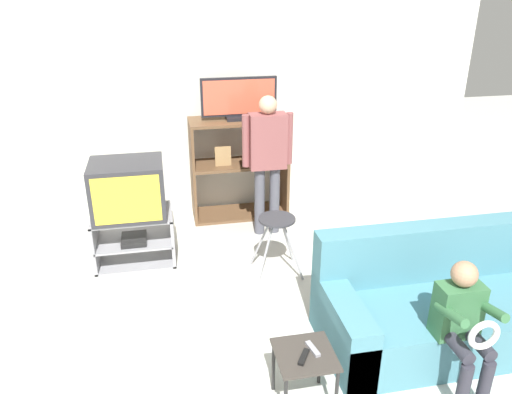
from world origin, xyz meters
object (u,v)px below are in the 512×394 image
remote_control_white (313,349)px  couch (449,305)px  folding_stool (277,228)px  television_main (128,189)px  media_shelf (239,167)px  remote_control_black (304,357)px  person_standing_adult (267,153)px  person_seated_child (463,321)px  tv_stand (134,238)px  television_flat (239,100)px  snack_table (305,362)px

remote_control_white → couch: 1.32m
folding_stool → remote_control_white: (-0.14, -1.59, -0.04)m
television_main → couch: bearing=-34.2°
media_shelf → remote_control_black: media_shelf is taller
person_standing_adult → person_seated_child: person_standing_adult is taller
remote_control_white → person_seated_child: bearing=-15.8°
folding_stool → person_seated_child: size_ratio=0.61×
tv_stand → couch: couch is taller
tv_stand → couch: (2.41, -1.65, 0.03)m
person_seated_child → tv_stand: bearing=135.2°
television_flat → television_main: bearing=-145.6°
person_standing_adult → television_main: bearing=-166.8°
folding_stool → person_seated_child: (0.85, -1.66, 0.08)m
television_flat → remote_control_black: television_flat is taller
tv_stand → television_flat: bearing=34.5°
television_flat → couch: television_flat is taller
tv_stand → remote_control_black: size_ratio=5.32×
remote_control_white → person_standing_adult: bearing=72.5°
media_shelf → person_seated_child: bearing=-71.8°
television_flat → remote_control_black: bearing=-91.9°
folding_stool → remote_control_white: folding_stool is taller
media_shelf → remote_control_black: (-0.09, -2.98, -0.16)m
folding_stool → remote_control_white: size_ratio=4.02×
snack_table → person_seated_child: person_seated_child is taller
tv_stand → television_main: bearing=-171.1°
television_main → person_seated_child: 3.07m
couch → remote_control_white: bearing=-160.4°
tv_stand → television_flat: television_flat is taller
media_shelf → snack_table: bearing=-91.3°
snack_table → person_seated_child: size_ratio=0.45×
snack_table → remote_control_black: bearing=-117.4°
remote_control_black → television_flat: bearing=120.2°
media_shelf → folding_stool: media_shelf is taller
folding_stool → remote_control_black: (-0.22, -1.65, -0.04)m
remote_control_black → couch: bearing=52.9°
tv_stand → person_seated_child: (2.17, -2.15, 0.30)m
television_flat → remote_control_black: (-0.10, -2.97, -0.95)m
person_standing_adult → snack_table: bearing=-96.8°
television_flat → snack_table: 3.11m
television_main → remote_control_black: bearing=-62.7°
television_main → folding_stool: (1.33, -0.49, -0.30)m
folding_stool → remote_control_white: bearing=-95.2°
remote_control_black → couch: 1.41m
television_main → couch: 2.97m
television_flat → couch: bearing=-63.8°
television_main → television_flat: size_ratio=0.81×
television_flat → snack_table: (-0.08, -2.93, -1.02)m
television_main → person_seated_child: bearing=-44.7°
television_flat → person_seated_child: (0.97, -2.98, -0.83)m
television_main → media_shelf: bearing=34.9°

